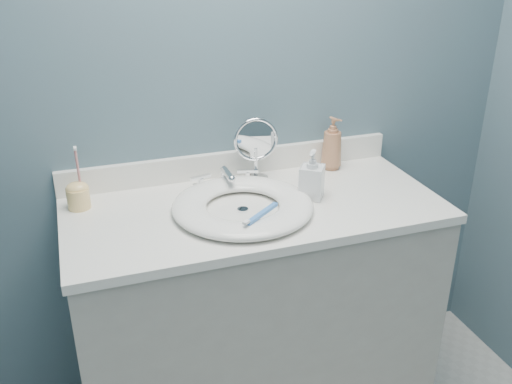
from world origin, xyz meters
name	(u,v)px	position (x,y,z in m)	size (l,w,h in m)	color
back_wall	(229,88)	(0.00, 1.25, 1.20)	(2.20, 0.02, 2.40)	slate
vanity_cabinet	(255,318)	(0.00, 0.97, 0.42)	(1.20, 0.55, 0.85)	#B4B0A4
countertop	(255,209)	(0.00, 0.97, 0.86)	(1.22, 0.57, 0.03)	white
backsplash	(231,163)	(0.00, 1.24, 0.93)	(1.22, 0.02, 0.09)	white
basin	(243,206)	(-0.05, 0.94, 0.90)	(0.45, 0.45, 0.04)	white
drain	(243,210)	(-0.05, 0.94, 0.88)	(0.04, 0.04, 0.01)	silver
faucet	(226,180)	(-0.05, 1.14, 0.91)	(0.25, 0.13, 0.07)	silver
makeup_mirror	(256,147)	(0.07, 1.16, 1.01)	(0.16, 0.09, 0.23)	silver
soap_bottle_amber	(332,143)	(0.37, 1.18, 0.98)	(0.08, 0.08, 0.20)	#AA704D
soap_bottle_clear	(312,174)	(0.20, 0.97, 0.96)	(0.07, 0.08, 0.17)	silver
toothbrush_holder	(78,194)	(-0.54, 1.14, 0.93)	(0.07, 0.07, 0.21)	#FBCF7D
toothbrush_lying	(261,214)	(-0.03, 0.82, 0.92)	(0.15, 0.12, 0.02)	#3979CC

